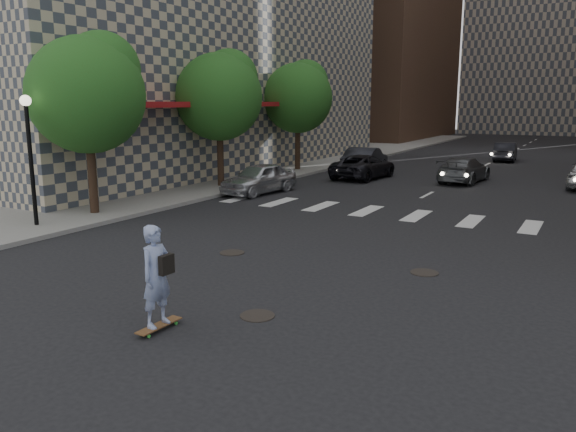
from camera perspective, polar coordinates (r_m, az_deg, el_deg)
name	(u,v)px	position (r m, az deg, el deg)	size (l,w,h in m)	color
ground	(271,274)	(14.00, -1.79, -5.96)	(160.00, 160.00, 0.00)	black
sidewalk_left	(240,164)	(38.26, -4.94, 5.25)	(13.00, 80.00, 0.15)	gray
lamppost	(29,142)	(20.34, -24.81, 6.87)	(0.36, 0.36, 4.28)	black
tree_a	(90,90)	(21.92, -19.45, 12.02)	(4.20, 4.20, 6.60)	#382619
tree_b	(221,93)	(27.89, -6.79, 12.32)	(4.20, 4.20, 6.60)	#382619
tree_c	(300,95)	(34.68, 1.18, 12.21)	(4.20, 4.20, 6.60)	#382619
manhole_a	(257,316)	(11.40, -3.13, -10.07)	(0.70, 0.70, 0.02)	black
manhole_b	(232,253)	(16.02, -5.71, -3.73)	(0.70, 0.70, 0.02)	black
manhole_c	(424,273)	(14.53, 13.69, -5.61)	(0.70, 0.70, 0.02)	black
skateboarder	(157,276)	(10.64, -13.18, -5.97)	(0.51, 1.02, 2.02)	brown
silver_sedan	(259,178)	(26.28, -2.95, 3.84)	(1.69, 4.19, 1.43)	silver
traffic_car_a	(365,160)	(33.95, 7.85, 5.61)	(1.67, 4.80, 1.58)	black
traffic_car_b	(464,170)	(31.50, 17.44, 4.52)	(1.87, 4.60, 1.34)	#53565A
traffic_car_c	(364,167)	(31.85, 7.70, 5.00)	(2.20, 4.78, 1.33)	black
traffic_car_e	(506,152)	(44.02, 21.23, 6.11)	(1.43, 4.10, 1.35)	black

